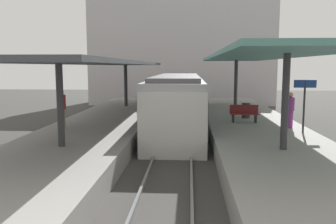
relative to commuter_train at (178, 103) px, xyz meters
name	(u,v)px	position (x,y,z in m)	size (l,w,h in m)	color
ground_plane	(176,145)	(0.00, -3.15, -1.73)	(80.00, 80.00, 0.00)	#383835
platform_left	(98,134)	(-3.80, -3.15, -1.23)	(4.40, 28.00, 1.00)	gray
platform_right	(256,136)	(3.80, -3.15, -1.23)	(4.40, 28.00, 1.00)	gray
track_ballast	(176,143)	(0.00, -3.15, -1.63)	(3.20, 28.00, 0.20)	#423F3D
rail_near_side	(161,139)	(-0.72, -3.15, -1.46)	(0.08, 28.00, 0.14)	slate
rail_far_side	(191,139)	(0.72, -3.15, -1.46)	(0.08, 28.00, 0.14)	slate
commuter_train	(178,103)	(0.00, 0.00, 0.00)	(2.78, 13.45, 3.10)	#ADADB2
canopy_left	(103,64)	(-3.80, -1.75, 2.18)	(4.18, 21.00, 3.02)	#333335
canopy_right	(253,57)	(3.80, -1.75, 2.50)	(4.18, 21.00, 3.35)	#333335
platform_bench	(244,113)	(3.36, -2.29, -0.26)	(1.40, 0.41, 0.86)	black
platform_sign	(305,94)	(5.38, -5.03, 0.90)	(0.90, 0.08, 2.21)	#262628
litter_bin	(246,111)	(3.68, -0.77, -0.33)	(0.44, 0.44, 0.80)	#2D2D30
passenger_near_bench	(62,108)	(-5.08, -4.45, 0.16)	(0.36, 0.36, 1.71)	#998460
passenger_mid_platform	(290,110)	(5.16, -3.84, 0.11)	(0.36, 0.36, 1.62)	#7A337A
passenger_far_end	(142,95)	(-2.49, 3.48, 0.11)	(0.36, 0.36, 1.63)	#386B3D
station_building_backdrop	(182,49)	(-0.17, 16.85, 3.77)	(18.00, 6.00, 11.00)	#B7B2B7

